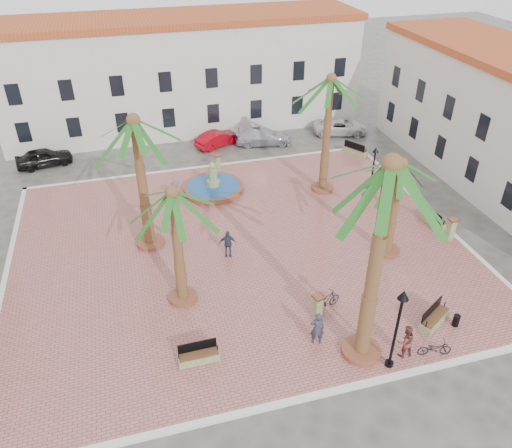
{
  "coord_description": "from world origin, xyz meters",
  "views": [
    {
      "loc": [
        -5.52,
        -23.28,
        17.44
      ],
      "look_at": [
        1.0,
        0.0,
        1.6
      ],
      "focal_mm": 35.0,
      "sensor_mm": 36.0,
      "label": 1
    }
  ],
  "objects_px": {
    "pedestrian_fountain_a": "(177,230)",
    "bench_s": "(199,356)",
    "cyclist_a": "(317,328)",
    "car_white": "(341,126)",
    "fountain": "(213,187)",
    "pedestrian_fountain_b": "(228,244)",
    "palm_s": "(388,189)",
    "bollard_se": "(318,307)",
    "pedestrian_east": "(393,198)",
    "lamppost_s": "(399,316)",
    "car_red": "(218,139)",
    "palm_nw": "(135,136)",
    "cyclist_b": "(405,341)",
    "bench_e": "(433,219)",
    "lamppost_e": "(374,163)",
    "bollard_e": "(451,228)",
    "car_silver": "(263,136)",
    "bollard_n": "(218,163)",
    "palm_e": "(400,176)",
    "bicycle_a": "(435,348)",
    "pedestrian_north": "(176,192)",
    "car_black": "(44,157)",
    "bench_se": "(434,319)",
    "bench_ne": "(355,150)",
    "palm_ne": "(330,92)",
    "bicycle_b": "(326,301)",
    "palm_sw": "(174,207)",
    "litter_bin": "(456,320)"
  },
  "relations": [
    {
      "from": "car_red",
      "to": "pedestrian_north",
      "type": "bearing_deg",
      "value": 127.12
    },
    {
      "from": "palm_e",
      "to": "cyclist_b",
      "type": "height_order",
      "value": "palm_e"
    },
    {
      "from": "bench_ne",
      "to": "lamppost_s",
      "type": "relative_size",
      "value": 0.46
    },
    {
      "from": "lamppost_s",
      "to": "car_red",
      "type": "distance_m",
      "value": 25.41
    },
    {
      "from": "palm_ne",
      "to": "lamppost_s",
      "type": "distance_m",
      "value": 16.42
    },
    {
      "from": "cyclist_a",
      "to": "pedestrian_north",
      "type": "relative_size",
      "value": 1.11
    },
    {
      "from": "pedestrian_north",
      "to": "car_black",
      "type": "distance_m",
      "value": 12.41
    },
    {
      "from": "lamppost_s",
      "to": "pedestrian_fountain_a",
      "type": "bearing_deg",
      "value": 122.21
    },
    {
      "from": "palm_nw",
      "to": "fountain",
      "type": "bearing_deg",
      "value": 47.43
    },
    {
      "from": "palm_ne",
      "to": "bicycle_b",
      "type": "relative_size",
      "value": 4.82
    },
    {
      "from": "bollard_n",
      "to": "car_white",
      "type": "bearing_deg",
      "value": 20.17
    },
    {
      "from": "bollard_n",
      "to": "bollard_e",
      "type": "height_order",
      "value": "bollard_e"
    },
    {
      "from": "pedestrian_east",
      "to": "lamppost_e",
      "type": "bearing_deg",
      "value": -170.1
    },
    {
      "from": "cyclist_a",
      "to": "car_red",
      "type": "xyz_separation_m",
      "value": [
        0.24,
        23.07,
        -0.4
      ]
    },
    {
      "from": "bench_se",
      "to": "bollard_e",
      "type": "height_order",
      "value": "bollard_e"
    },
    {
      "from": "palm_e",
      "to": "bollard_n",
      "type": "height_order",
      "value": "palm_e"
    },
    {
      "from": "bench_e",
      "to": "cyclist_b",
      "type": "relative_size",
      "value": 1.2
    },
    {
      "from": "bicycle_b",
      "to": "car_silver",
      "type": "xyz_separation_m",
      "value": [
        2.72,
        20.42,
        0.02
      ]
    },
    {
      "from": "bench_ne",
      "to": "car_white",
      "type": "relative_size",
      "value": 0.42
    },
    {
      "from": "lamppost_e",
      "to": "bollard_e",
      "type": "xyz_separation_m",
      "value": [
        2.21,
        -6.13,
        -1.71
      ]
    },
    {
      "from": "fountain",
      "to": "bench_ne",
      "type": "relative_size",
      "value": 2.13
    },
    {
      "from": "bench_e",
      "to": "cyclist_b",
      "type": "bearing_deg",
      "value": 134.76
    },
    {
      "from": "bollard_se",
      "to": "car_silver",
      "type": "xyz_separation_m",
      "value": [
        3.4,
        20.93,
        -0.21
      ]
    },
    {
      "from": "bench_e",
      "to": "fountain",
      "type": "bearing_deg",
      "value": 50.89
    },
    {
      "from": "litter_bin",
      "to": "bollard_e",
      "type": "bearing_deg",
      "value": 58.69
    },
    {
      "from": "pedestrian_east",
      "to": "cyclist_b",
      "type": "bearing_deg",
      "value": -33.5
    },
    {
      "from": "pedestrian_fountain_a",
      "to": "bench_s",
      "type": "bearing_deg",
      "value": -129.25
    },
    {
      "from": "car_black",
      "to": "bollard_se",
      "type": "bearing_deg",
      "value": -157.65
    },
    {
      "from": "bench_se",
      "to": "fountain",
      "type": "bearing_deg",
      "value": 85.24
    },
    {
      "from": "bench_e",
      "to": "pedestrian_east",
      "type": "height_order",
      "value": "pedestrian_east"
    },
    {
      "from": "palm_ne",
      "to": "palm_sw",
      "type": "bearing_deg",
      "value": -141.91
    },
    {
      "from": "bicycle_b",
      "to": "car_red",
      "type": "distance_m",
      "value": 21.11
    },
    {
      "from": "bench_s",
      "to": "pedestrian_fountain_b",
      "type": "bearing_deg",
      "value": 66.81
    },
    {
      "from": "bollard_e",
      "to": "car_silver",
      "type": "distance_m",
      "value": 18.01
    },
    {
      "from": "palm_s",
      "to": "bench_se",
      "type": "relative_size",
      "value": 4.94
    },
    {
      "from": "palm_s",
      "to": "cyclist_a",
      "type": "relative_size",
      "value": 5.51
    },
    {
      "from": "fountain",
      "to": "pedestrian_fountain_b",
      "type": "relative_size",
      "value": 2.54
    },
    {
      "from": "bollard_e",
      "to": "car_silver",
      "type": "xyz_separation_m",
      "value": [
        -6.81,
        16.68,
        -0.19
      ]
    },
    {
      "from": "palm_e",
      "to": "bicycle_a",
      "type": "distance_m",
      "value": 9.07
    },
    {
      "from": "bench_e",
      "to": "lamppost_e",
      "type": "distance_m",
      "value": 5.32
    },
    {
      "from": "pedestrian_east",
      "to": "pedestrian_fountain_b",
      "type": "bearing_deg",
      "value": -86.49
    },
    {
      "from": "palm_s",
      "to": "lamppost_e",
      "type": "xyz_separation_m",
      "value": [
        6.89,
        12.99,
        -6.06
      ]
    },
    {
      "from": "palm_s",
      "to": "cyclist_b",
      "type": "xyz_separation_m",
      "value": [
        1.76,
        -0.61,
        -7.64
      ]
    },
    {
      "from": "bench_ne",
      "to": "cyclist_a",
      "type": "height_order",
      "value": "cyclist_a"
    },
    {
      "from": "bollard_n",
      "to": "cyclist_b",
      "type": "height_order",
      "value": "cyclist_b"
    },
    {
      "from": "bicycle_a",
      "to": "car_silver",
      "type": "bearing_deg",
      "value": 14.47
    },
    {
      "from": "cyclist_a",
      "to": "car_white",
      "type": "xyz_separation_m",
      "value": [
        11.17,
        22.7,
        -0.39
      ]
    },
    {
      "from": "bollard_se",
      "to": "pedestrian_east",
      "type": "xyz_separation_m",
      "value": [
        8.61,
        8.42,
        0.03
      ]
    },
    {
      "from": "pedestrian_fountain_b",
      "to": "bench_s",
      "type": "bearing_deg",
      "value": -102.14
    },
    {
      "from": "palm_ne",
      "to": "bench_ne",
      "type": "height_order",
      "value": "palm_ne"
    }
  ]
}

